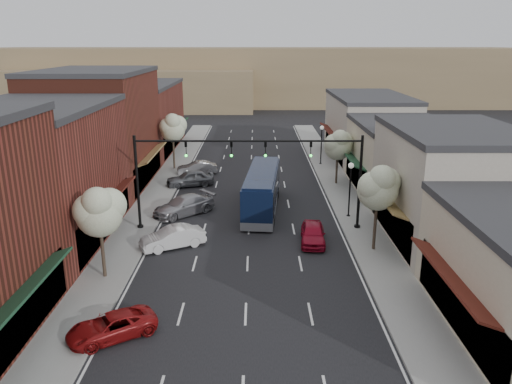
{
  "coord_description": "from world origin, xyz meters",
  "views": [
    {
      "loc": [
        0.51,
        -26.48,
        13.26
      ],
      "look_at": [
        0.53,
        10.19,
        2.2
      ],
      "focal_mm": 35.0,
      "sensor_mm": 36.0,
      "label": 1
    }
  ],
  "objects_px": {
    "lamp_post_far": "(322,139)",
    "parked_car_a": "(112,326)",
    "tree_left_near": "(99,210)",
    "parked_car_e": "(197,168)",
    "lamp_post_near": "(350,181)",
    "red_hatchback": "(313,233)",
    "parked_car_c": "(184,206)",
    "signal_mast_right": "(327,168)",
    "tree_left_far": "(173,127)",
    "tree_right_far": "(338,144)",
    "tree_right_near": "(379,186)",
    "parked_car_b": "(173,238)",
    "parked_car_d": "(190,178)",
    "coach_bus": "(262,190)",
    "signal_mast_left": "(170,168)"
  },
  "relations": [
    {
      "from": "red_hatchback",
      "to": "parked_car_c",
      "type": "relative_size",
      "value": 0.78
    },
    {
      "from": "lamp_post_near",
      "to": "parked_car_a",
      "type": "distance_m",
      "value": 21.83
    },
    {
      "from": "tree_left_near",
      "to": "parked_car_e",
      "type": "relative_size",
      "value": 1.39
    },
    {
      "from": "red_hatchback",
      "to": "parked_car_e",
      "type": "height_order",
      "value": "red_hatchback"
    },
    {
      "from": "signal_mast_left",
      "to": "parked_car_e",
      "type": "bearing_deg",
      "value": 89.93
    },
    {
      "from": "lamp_post_near",
      "to": "parked_car_e",
      "type": "height_order",
      "value": "lamp_post_near"
    },
    {
      "from": "tree_right_far",
      "to": "coach_bus",
      "type": "distance_m",
      "value": 10.74
    },
    {
      "from": "tree_right_near",
      "to": "lamp_post_near",
      "type": "xyz_separation_m",
      "value": [
        -0.55,
        6.56,
        -1.45
      ]
    },
    {
      "from": "coach_bus",
      "to": "parked_car_c",
      "type": "distance_m",
      "value": 6.45
    },
    {
      "from": "tree_right_near",
      "to": "lamp_post_far",
      "type": "bearing_deg",
      "value": 91.3
    },
    {
      "from": "lamp_post_near",
      "to": "lamp_post_far",
      "type": "distance_m",
      "value": 17.5
    },
    {
      "from": "tree_right_near",
      "to": "signal_mast_right",
      "type": "bearing_deg",
      "value": 123.91
    },
    {
      "from": "tree_right_near",
      "to": "lamp_post_near",
      "type": "relative_size",
      "value": 1.34
    },
    {
      "from": "tree_right_far",
      "to": "tree_right_near",
      "type": "bearing_deg",
      "value": -90.0
    },
    {
      "from": "tree_right_far",
      "to": "tree_left_near",
      "type": "bearing_deg",
      "value": -129.69
    },
    {
      "from": "coach_bus",
      "to": "red_hatchback",
      "type": "height_order",
      "value": "coach_bus"
    },
    {
      "from": "parked_car_a",
      "to": "parked_car_c",
      "type": "bearing_deg",
      "value": 144.83
    },
    {
      "from": "parked_car_c",
      "to": "signal_mast_left",
      "type": "bearing_deg",
      "value": -48.66
    },
    {
      "from": "tree_right_far",
      "to": "lamp_post_near",
      "type": "bearing_deg",
      "value": -93.31
    },
    {
      "from": "parked_car_a",
      "to": "tree_right_near",
      "type": "bearing_deg",
      "value": 92.57
    },
    {
      "from": "parked_car_a",
      "to": "parked_car_c",
      "type": "distance_m",
      "value": 17.35
    },
    {
      "from": "signal_mast_right",
      "to": "parked_car_d",
      "type": "relative_size",
      "value": 1.82
    },
    {
      "from": "parked_car_c",
      "to": "parked_car_e",
      "type": "bearing_deg",
      "value": 139.73
    },
    {
      "from": "tree_right_far",
      "to": "signal_mast_left",
      "type": "bearing_deg",
      "value": -139.46
    },
    {
      "from": "red_hatchback",
      "to": "parked_car_d",
      "type": "distance_m",
      "value": 17.38
    },
    {
      "from": "parked_car_b",
      "to": "parked_car_a",
      "type": "bearing_deg",
      "value": -33.64
    },
    {
      "from": "tree_left_far",
      "to": "coach_bus",
      "type": "bearing_deg",
      "value": -55.54
    },
    {
      "from": "tree_left_near",
      "to": "red_hatchback",
      "type": "relative_size",
      "value": 1.4
    },
    {
      "from": "red_hatchback",
      "to": "parked_car_e",
      "type": "distance_m",
      "value": 21.12
    },
    {
      "from": "signal_mast_left",
      "to": "lamp_post_far",
      "type": "bearing_deg",
      "value": 56.14
    },
    {
      "from": "signal_mast_left",
      "to": "lamp_post_near",
      "type": "distance_m",
      "value": 13.75
    },
    {
      "from": "lamp_post_far",
      "to": "parked_car_c",
      "type": "height_order",
      "value": "lamp_post_far"
    },
    {
      "from": "signal_mast_left",
      "to": "tree_right_far",
      "type": "xyz_separation_m",
      "value": [
        13.97,
        11.95,
        -0.63
      ]
    },
    {
      "from": "tree_right_far",
      "to": "parked_car_e",
      "type": "distance_m",
      "value": 14.89
    },
    {
      "from": "tree_right_near",
      "to": "parked_car_b",
      "type": "relative_size",
      "value": 1.38
    },
    {
      "from": "parked_car_d",
      "to": "parked_car_c",
      "type": "bearing_deg",
      "value": -13.86
    },
    {
      "from": "tree_right_far",
      "to": "parked_car_d",
      "type": "bearing_deg",
      "value": -177.98
    },
    {
      "from": "signal_mast_right",
      "to": "parked_car_b",
      "type": "distance_m",
      "value": 11.87
    },
    {
      "from": "tree_right_near",
      "to": "lamp_post_far",
      "type": "height_order",
      "value": "tree_right_near"
    },
    {
      "from": "tree_right_near",
      "to": "lamp_post_far",
      "type": "distance_m",
      "value": 24.11
    },
    {
      "from": "tree_left_far",
      "to": "parked_car_b",
      "type": "xyz_separation_m",
      "value": [
        3.2,
        -21.38,
        -3.89
      ]
    },
    {
      "from": "signal_mast_left",
      "to": "parked_car_b",
      "type": "bearing_deg",
      "value": -80.59
    },
    {
      "from": "signal_mast_right",
      "to": "parked_car_d",
      "type": "xyz_separation_m",
      "value": [
        -11.37,
        11.45,
        -3.85
      ]
    },
    {
      "from": "tree_right_near",
      "to": "parked_car_b",
      "type": "bearing_deg",
      "value": 177.35
    },
    {
      "from": "lamp_post_far",
      "to": "parked_car_a",
      "type": "distance_m",
      "value": 36.92
    },
    {
      "from": "tree_left_near",
      "to": "lamp_post_far",
      "type": "height_order",
      "value": "tree_left_near"
    },
    {
      "from": "tree_right_far",
      "to": "parked_car_c",
      "type": "xyz_separation_m",
      "value": [
        -13.58,
        -8.69,
        -3.24
      ]
    },
    {
      "from": "signal_mast_right",
      "to": "tree_left_far",
      "type": "bearing_deg",
      "value": 127.71
    },
    {
      "from": "tree_left_far",
      "to": "parked_car_a",
      "type": "xyz_separation_m",
      "value": [
        2.05,
        -32.02,
        -4.03
      ]
    },
    {
      "from": "tree_left_near",
      "to": "lamp_post_far",
      "type": "bearing_deg",
      "value": 60.22
    }
  ]
}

